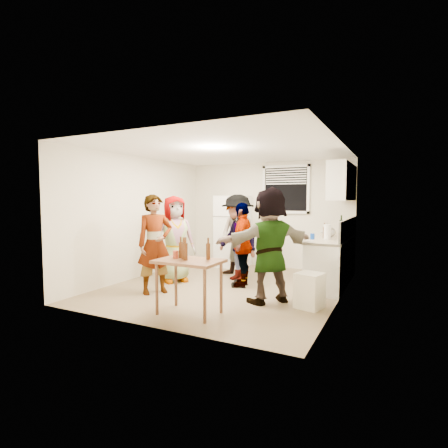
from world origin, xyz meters
The scene contains 23 objects.
room centered at (0.00, 0.00, 0.00)m, with size 4.00×4.50×2.50m, color silver, non-canonical shape.
window centered at (0.45, 2.21, 1.85)m, with size 1.12×0.10×1.06m, color white, non-canonical shape.
refrigerator centered at (-0.75, 1.88, 0.85)m, with size 0.70×0.70×1.70m, color white.
counter_lower centered at (1.70, 1.15, 0.43)m, with size 0.60×2.20×0.86m, color white.
countertop centered at (1.70, 1.15, 0.88)m, with size 0.64×2.22×0.04m, color #BFB199.
backsplash centered at (1.99, 1.15, 1.08)m, with size 0.03×2.20×0.36m, color beige.
upper_cabinets centered at (1.83, 1.35, 1.95)m, with size 0.34×1.60×0.70m, color white.
kettle centered at (1.65, 1.18, 0.90)m, with size 0.25×0.21×0.21m, color silver, non-canonical shape.
paper_towel centered at (1.68, 0.71, 0.90)m, with size 0.12×0.12×0.27m, color white.
wine_bottle centered at (1.75, 1.88, 0.90)m, with size 0.07×0.07×0.29m, color black.
beer_bottle_counter centered at (1.60, 0.86, 0.90)m, with size 0.06×0.06×0.21m, color #47230C.
blue_cup centered at (1.44, 0.60, 0.90)m, with size 0.08×0.08×0.11m, color #1242B9.
picture_frame centered at (1.92, 1.41, 0.98)m, with size 0.02×0.19×0.16m, color #EFDF5D.
trash_bin centered at (1.66, -0.56, 0.25)m, with size 0.36×0.36×0.53m, color white.
serving_table centered at (0.20, -1.59, 0.00)m, with size 0.92×0.61×0.77m, color brown, non-canonical shape.
beer_bottle_table centered at (0.18, -1.64, 0.77)m, with size 0.06×0.06×0.24m, color #47230C.
red_cup centered at (-0.04, -1.57, 0.77)m, with size 0.08×0.08×0.11m, color #9A361F.
guest_grey centered at (-1.11, -0.05, 0.00)m, with size 0.83×1.69×0.54m, color #969696.
guest_stripe centered at (-0.91, -0.92, 0.00)m, with size 0.62×1.70×0.41m, color #141933.
guest_back_left centered at (-0.16, 0.88, 0.00)m, with size 0.81×1.67×0.63m, color brown.
guest_back_right centered at (-0.03, 0.58, 0.00)m, with size 1.11×1.72×0.64m, color #3B3B3F.
guest_black centered at (0.24, 0.19, 0.00)m, with size 0.91×1.56×0.38m, color black.
guest_orange centered at (1.03, -0.54, 0.00)m, with size 1.68×1.81×0.54m, color #F48A47.
Camera 1 is at (2.82, -5.71, 1.63)m, focal length 28.00 mm.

